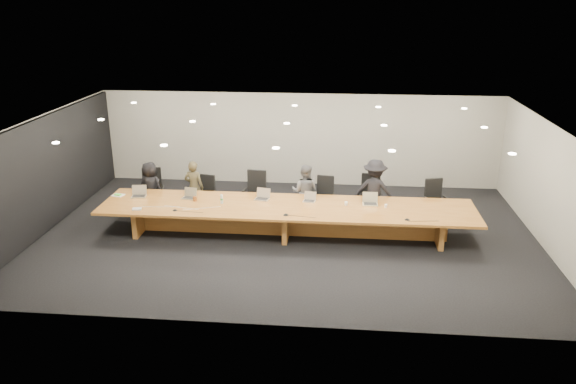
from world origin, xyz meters
name	(u,v)px	position (x,y,z in m)	size (l,w,h in m)	color
ground	(287,235)	(0.00, 0.00, 0.00)	(12.00, 12.00, 0.00)	black
back_wall	(299,139)	(0.00, 4.00, 1.40)	(12.00, 0.02, 2.80)	#B6B1A5
left_wall_panel	(47,174)	(-5.94, 0.00, 1.37)	(0.08, 7.84, 2.74)	black
conference_table	(287,215)	(0.00, 0.00, 0.52)	(9.00, 1.80, 0.75)	brown
chair_far_left	(152,191)	(-3.75, 1.21, 0.60)	(0.61, 0.61, 1.20)	black
chair_left	(205,194)	(-2.33, 1.33, 0.51)	(0.52, 0.52, 1.01)	black
chair_mid_left	(255,194)	(-0.96, 1.22, 0.60)	(0.61, 0.61, 1.21)	black
chair_mid_right	(324,197)	(0.85, 1.33, 0.54)	(0.55, 0.55, 1.08)	black
chair_right	(369,197)	(2.03, 1.27, 0.59)	(0.60, 0.60, 1.18)	black
chair_far_right	(436,201)	(3.73, 1.25, 0.55)	(0.56, 0.56, 1.11)	black
person_a	(151,188)	(-3.75, 1.15, 0.70)	(0.69, 0.45, 1.41)	black
person_b	(194,187)	(-2.59, 1.22, 0.73)	(0.53, 0.35, 1.45)	#37311E
person_c	(305,192)	(0.36, 1.14, 0.73)	(0.71, 0.55, 1.45)	#58585B
person_d	(374,191)	(2.14, 1.12, 0.82)	(1.06, 0.61, 1.64)	black
laptop_a	(138,191)	(-3.77, 0.30, 0.89)	(0.36, 0.26, 0.28)	tan
laptop_b	(189,193)	(-2.48, 0.30, 0.88)	(0.33, 0.24, 0.26)	tan
laptop_c	(262,194)	(-0.66, 0.38, 0.89)	(0.35, 0.25, 0.27)	#C7B298
laptop_d	(309,197)	(0.52, 0.36, 0.87)	(0.30, 0.21, 0.23)	#C4AF95
laptop_e	(370,199)	(2.00, 0.28, 0.89)	(0.36, 0.27, 0.29)	#C0B593
water_bottle	(222,199)	(-1.60, 0.04, 0.86)	(0.07, 0.07, 0.21)	#AFBFB9
amber_mug	(195,199)	(-2.29, 0.13, 0.81)	(0.09, 0.09, 0.11)	brown
paper_cup_near	(346,204)	(1.42, 0.17, 0.79)	(0.08, 0.08, 0.09)	white
paper_cup_far	(386,206)	(2.36, 0.12, 0.79)	(0.07, 0.07, 0.08)	white
notepad	(118,195)	(-4.32, 0.34, 0.76)	(0.28, 0.22, 0.02)	silver
lime_gadget	(118,195)	(-4.32, 0.32, 0.78)	(0.17, 0.09, 0.03)	#4EC434
av_box	(137,209)	(-3.51, -0.58, 0.77)	(0.21, 0.16, 0.03)	#A1A1A6
mic_left	(175,210)	(-2.60, -0.55, 0.76)	(0.11, 0.11, 0.03)	black
mic_center	(286,214)	(0.04, -0.60, 0.77)	(0.13, 0.13, 0.03)	black
mic_right	(407,219)	(2.79, -0.63, 0.77)	(0.12, 0.12, 0.03)	black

